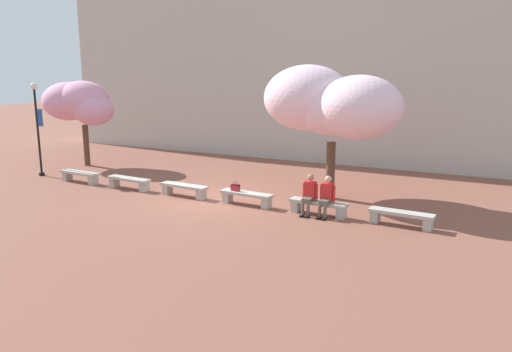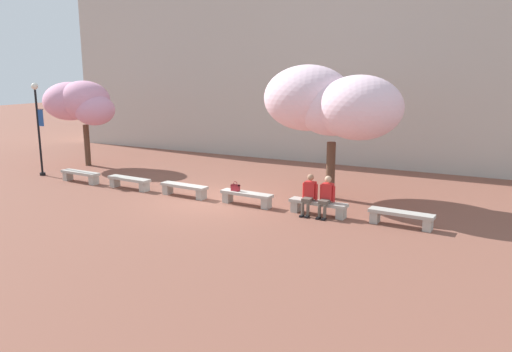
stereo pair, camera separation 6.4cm
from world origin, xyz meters
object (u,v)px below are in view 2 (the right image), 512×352
Objects in this scene: stone_bench_center at (184,188)px; stone_bench_west_end at (80,175)px; handbag at (235,187)px; stone_bench_east_end at (318,206)px; stone_bench_far_east at (401,216)px; cherry_tree_secondary at (80,103)px; lamp_post_with_banner at (38,121)px; cherry_tree_main at (331,104)px; person_seated_left at (309,193)px; stone_bench_near_west at (129,181)px; person_seated_right at (327,195)px; stone_bench_near_east at (247,196)px.

stone_bench_west_end is at bearing -180.00° from stone_bench_center.
stone_bench_east_end is at bearing -0.03° from handbag.
stone_bench_east_end is 2.57m from stone_bench_far_east.
lamp_post_with_banner is at bearing -86.55° from cherry_tree_secondary.
cherry_tree_secondary is at bearing 133.65° from stone_bench_west_end.
cherry_tree_main is 12.51m from cherry_tree_secondary.
stone_bench_center is 7.70m from stone_bench_far_east.
stone_bench_east_end is at bearing 180.00° from stone_bench_far_east.
person_seated_left is at bearing -1.33° from lamp_post_with_banner.
stone_bench_center is (2.57, 0.00, 0.00)m from stone_bench_near_west.
stone_bench_west_end is 1.48× the size of person_seated_left.
person_seated_right is 3.81× the size of handbag.
stone_bench_far_east is (12.84, 0.00, 0.00)m from stone_bench_west_end.
stone_bench_far_east is (2.57, 0.00, 0.00)m from stone_bench_east_end.
stone_bench_center is at bearing -179.95° from handbag.
person_seated_right is (5.42, -0.05, 0.39)m from stone_bench_center.
person_seated_right is 0.26× the size of cherry_tree_main.
stone_bench_near_east is at bearing -0.22° from handbag.
lamp_post_with_banner is (-10.21, 0.24, 2.08)m from stone_bench_near_east.
stone_bench_west_end is 1.00× the size of stone_bench_center.
stone_bench_west_end is 4.71m from cherry_tree_secondary.
person_seated_left is at bearing -178.93° from stone_bench_far_east.
cherry_tree_main is at bearing -2.60° from cherry_tree_secondary.
stone_bench_center is 1.00× the size of stone_bench_near_east.
stone_bench_far_east is (5.14, 0.00, 0.00)m from stone_bench_near_east.
stone_bench_far_east is 15.98m from cherry_tree_secondary.
stone_bench_near_east is 5.14m from stone_bench_far_east.
stone_bench_east_end is at bearing -12.19° from cherry_tree_secondary.
stone_bench_near_east is 0.48× the size of lamp_post_with_banner.
cherry_tree_main is 1.26× the size of lamp_post_with_banner.
handbag is (2.13, 0.00, 0.27)m from stone_bench_center.
person_seated_left is (9.98, -0.05, 0.39)m from stone_bench_west_end.
stone_bench_center and stone_bench_far_east have the same top height.
person_seated_right reaches higher than stone_bench_west_end.
stone_bench_near_west is 0.38× the size of cherry_tree_main.
handbag reaches higher than stone_bench_far_east.
stone_bench_west_end is 10.27m from stone_bench_east_end.
stone_bench_near_east is 11.07m from cherry_tree_secondary.
stone_bench_east_end is 3.01m from handbag.
person_seated_right is (0.57, 0.00, 0.00)m from person_seated_left.
stone_bench_far_east is at bearing 0.00° from stone_bench_west_end.
stone_bench_east_end is 0.49m from person_seated_right.
stone_bench_west_end is 9.99m from person_seated_left.
person_seated_left is at bearing -0.41° from stone_bench_near_west.
stone_bench_near_west and stone_bench_east_end have the same top height.
stone_bench_near_east is 0.38× the size of cherry_tree_main.
stone_bench_center is 8.71m from cherry_tree_secondary.
cherry_tree_main is 1.24× the size of cherry_tree_secondary.
stone_bench_center is 0.48× the size of lamp_post_with_banner.
person_seated_right is (0.28, -0.05, 0.39)m from stone_bench_east_end.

